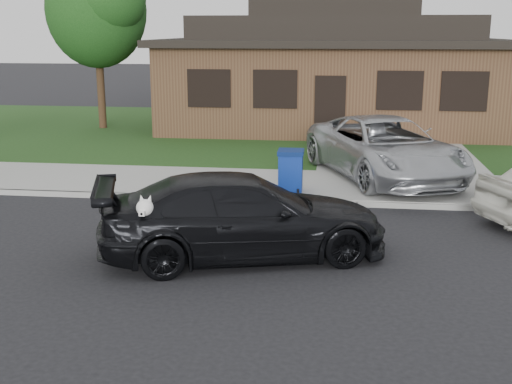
# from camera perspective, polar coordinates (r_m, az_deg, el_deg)

# --- Properties ---
(ground) EXTENTS (120.00, 120.00, 0.00)m
(ground) POSITION_cam_1_polar(r_m,az_deg,el_deg) (11.55, -14.90, -5.06)
(ground) COLOR black
(ground) RESTS_ON ground
(sidewalk) EXTENTS (60.00, 3.00, 0.12)m
(sidewalk) POSITION_cam_1_polar(r_m,az_deg,el_deg) (16.08, -8.30, 0.93)
(sidewalk) COLOR gray
(sidewalk) RESTS_ON ground
(curb) EXTENTS (60.00, 0.12, 0.12)m
(curb) POSITION_cam_1_polar(r_m,az_deg,el_deg) (14.69, -9.85, -0.41)
(curb) COLOR gray
(curb) RESTS_ON ground
(lawn) EXTENTS (60.00, 13.00, 0.13)m
(lawn) POSITION_cam_1_polar(r_m,az_deg,el_deg) (23.74, -3.15, 5.37)
(lawn) COLOR #193814
(lawn) RESTS_ON ground
(driveway) EXTENTS (4.50, 13.00, 0.14)m
(driveway) POSITION_cam_1_polar(r_m,az_deg,el_deg) (20.47, 12.06, 3.65)
(driveway) COLOR gray
(driveway) RESTS_ON ground
(sedan) EXTENTS (5.17, 3.30, 1.40)m
(sedan) POSITION_cam_1_polar(r_m,az_deg,el_deg) (10.70, -1.17, -2.18)
(sedan) COLOR black
(sedan) RESTS_ON ground
(minivan) EXTENTS (4.31, 5.90, 1.49)m
(minivan) POSITION_cam_1_polar(r_m,az_deg,el_deg) (16.17, 11.36, 3.86)
(minivan) COLOR #A9ACB0
(minivan) RESTS_ON driveway
(recycling_bin) EXTENTS (0.59, 0.63, 0.96)m
(recycling_bin) POSITION_cam_1_polar(r_m,az_deg,el_deg) (14.60, 3.10, 1.91)
(recycling_bin) COLOR navy
(recycling_bin) RESTS_ON sidewalk
(house) EXTENTS (12.60, 8.60, 4.65)m
(house) POSITION_cam_1_polar(r_m,az_deg,el_deg) (25.11, 6.80, 10.53)
(house) COLOR #422B1C
(house) RESTS_ON ground
(tree_0) EXTENTS (3.78, 3.60, 6.34)m
(tree_0) POSITION_cam_1_polar(r_m,az_deg,el_deg) (24.52, -13.76, 15.63)
(tree_0) COLOR #332114
(tree_0) RESTS_ON ground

